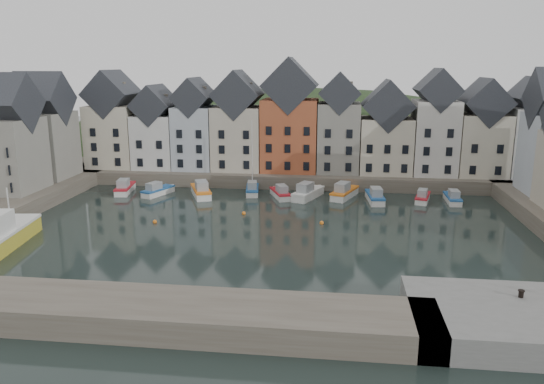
% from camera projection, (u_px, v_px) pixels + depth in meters
% --- Properties ---
extents(ground, '(260.00, 260.00, 0.00)m').
position_uv_depth(ground, '(267.00, 235.00, 59.33)').
color(ground, black).
rests_on(ground, ground).
extents(far_quay, '(90.00, 16.00, 2.00)m').
position_uv_depth(far_quay, '(290.00, 173.00, 88.04)').
color(far_quay, '#51493E').
rests_on(far_quay, ground).
extents(near_quay, '(18.00, 10.00, 2.00)m').
position_uv_depth(near_quay, '(539.00, 322.00, 37.19)').
color(near_quay, '#60605E').
rests_on(near_quay, ground).
extents(near_wall, '(50.00, 6.00, 2.00)m').
position_uv_depth(near_wall, '(93.00, 310.00, 39.05)').
color(near_wall, '#51493E').
rests_on(near_wall, ground).
extents(hillside, '(153.60, 70.40, 64.00)m').
position_uv_depth(hillside, '(300.00, 234.00, 117.57)').
color(hillside, '#1E2F17').
rests_on(hillside, ground).
extents(far_terrace, '(72.37, 8.16, 17.78)m').
position_uv_depth(far_terrace, '(310.00, 128.00, 83.88)').
color(far_terrace, beige).
rests_on(far_terrace, far_quay).
extents(left_terrace, '(7.65, 17.00, 15.69)m').
position_uv_depth(left_terrace, '(26.00, 136.00, 74.54)').
color(left_terrace, gray).
rests_on(left_terrace, left_quay).
extents(mooring_buoys, '(20.50, 5.50, 0.50)m').
position_uv_depth(mooring_buoys, '(240.00, 219.00, 64.91)').
color(mooring_buoys, orange).
rests_on(mooring_buoys, ground).
extents(boat_a, '(2.92, 6.48, 2.40)m').
position_uv_depth(boat_a, '(125.00, 188.00, 78.80)').
color(boat_a, silver).
rests_on(boat_a, ground).
extents(boat_b, '(3.74, 5.98, 2.20)m').
position_uv_depth(boat_b, '(157.00, 191.00, 77.39)').
color(boat_b, silver).
rests_on(boat_b, ground).
extents(boat_c, '(4.64, 7.27, 2.68)m').
position_uv_depth(boat_c, '(201.00, 191.00, 76.62)').
color(boat_c, silver).
rests_on(boat_c, ground).
extents(boat_d, '(2.55, 5.92, 10.95)m').
position_uv_depth(boat_d, '(252.00, 189.00, 78.12)').
color(boat_d, silver).
rests_on(boat_d, ground).
extents(boat_e, '(3.73, 5.96, 2.19)m').
position_uv_depth(boat_e, '(281.00, 193.00, 75.87)').
color(boat_e, silver).
rests_on(boat_e, ground).
extents(boat_f, '(4.53, 7.24, 2.66)m').
position_uv_depth(boat_f, '(308.00, 193.00, 75.45)').
color(boat_f, silver).
rests_on(boat_f, ground).
extents(boat_g, '(4.31, 7.09, 2.60)m').
position_uv_depth(boat_g, '(344.00, 193.00, 75.78)').
color(boat_g, silver).
rests_on(boat_g, ground).
extents(boat_h, '(2.52, 6.39, 2.39)m').
position_uv_depth(boat_h, '(375.00, 197.00, 73.56)').
color(boat_h, silver).
rests_on(boat_h, ground).
extents(boat_i, '(2.90, 5.57, 2.05)m').
position_uv_depth(boat_i, '(423.00, 197.00, 73.76)').
color(boat_i, silver).
rests_on(boat_i, ground).
extents(boat_j, '(1.76, 5.49, 2.10)m').
position_uv_depth(boat_j, '(453.00, 198.00, 73.18)').
color(boat_j, silver).
rests_on(boat_j, ground).
extents(large_vessel, '(4.84, 12.25, 6.21)m').
position_uv_depth(large_vessel, '(0.00, 235.00, 54.65)').
color(large_vessel, gold).
rests_on(large_vessel, ground).
extents(mooring_bollard, '(0.48, 0.48, 0.56)m').
position_uv_depth(mooring_bollard, '(521.00, 293.00, 38.77)').
color(mooring_bollard, black).
rests_on(mooring_bollard, near_quay).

